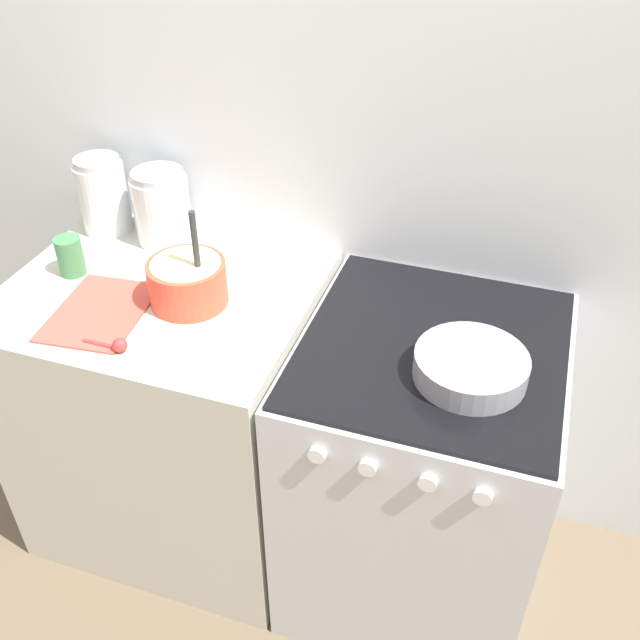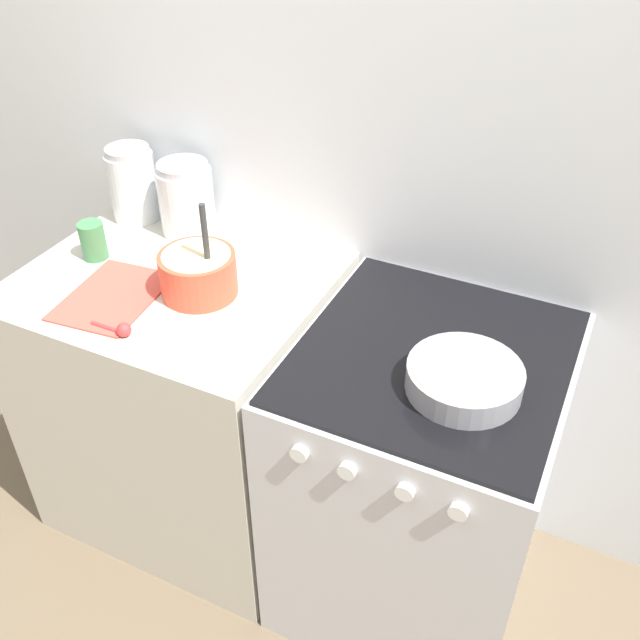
# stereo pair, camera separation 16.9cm
# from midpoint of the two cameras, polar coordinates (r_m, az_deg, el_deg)

# --- Properties ---
(ground_plane) EXTENTS (12.00, 12.00, 0.00)m
(ground_plane) POSITION_cam_midpoint_polar(r_m,az_deg,el_deg) (2.25, -6.65, -23.58)
(ground_plane) COLOR brown
(wall_back) EXTENTS (4.62, 0.05, 2.40)m
(wall_back) POSITION_cam_midpoint_polar(r_m,az_deg,el_deg) (1.92, -0.40, 13.96)
(wall_back) COLOR silver
(wall_back) RESTS_ON ground_plane
(countertop_cabinet) EXTENTS (0.81, 0.68, 0.88)m
(countertop_cabinet) POSITION_cam_midpoint_polar(r_m,az_deg,el_deg) (2.22, -13.49, -7.09)
(countertop_cabinet) COLOR beige
(countertop_cabinet) RESTS_ON ground_plane
(stove) EXTENTS (0.64, 0.70, 0.88)m
(stove) POSITION_cam_midpoint_polar(r_m,az_deg,el_deg) (2.01, 5.49, -11.95)
(stove) COLOR silver
(stove) RESTS_ON ground_plane
(mixing_bowl) EXTENTS (0.20, 0.20, 0.27)m
(mixing_bowl) POSITION_cam_midpoint_polar(r_m,az_deg,el_deg) (1.85, -13.15, 3.05)
(mixing_bowl) COLOR #D84C33
(mixing_bowl) RESTS_ON countertop_cabinet
(baking_pan) EXTENTS (0.26, 0.26, 0.06)m
(baking_pan) POSITION_cam_midpoint_polar(r_m,az_deg,el_deg) (1.60, 9.05, -3.75)
(baking_pan) COLOR gray
(baking_pan) RESTS_ON stove
(storage_jar_left) EXTENTS (0.14, 0.14, 0.23)m
(storage_jar_left) POSITION_cam_midpoint_polar(r_m,az_deg,el_deg) (2.23, -19.02, 9.01)
(storage_jar_left) COLOR silver
(storage_jar_left) RESTS_ON countertop_cabinet
(storage_jar_middle) EXTENTS (0.16, 0.16, 0.21)m
(storage_jar_middle) POSITION_cam_midpoint_polar(r_m,az_deg,el_deg) (2.13, -14.76, 8.34)
(storage_jar_middle) COLOR silver
(storage_jar_middle) RESTS_ON countertop_cabinet
(tin_can) EXTENTS (0.07, 0.07, 0.11)m
(tin_can) POSITION_cam_midpoint_polar(r_m,az_deg,el_deg) (2.06, -21.61, 4.70)
(tin_can) COLOR #3F7F4C
(tin_can) RESTS_ON countertop_cabinet
(recipe_page) EXTENTS (0.25, 0.32, 0.01)m
(recipe_page) POSITION_cam_midpoint_polar(r_m,az_deg,el_deg) (1.91, -19.65, 0.53)
(recipe_page) COLOR #CC4C3F
(recipe_page) RESTS_ON countertop_cabinet
(measuring_spoon) EXTENTS (0.12, 0.04, 0.04)m
(measuring_spoon) POSITION_cam_midpoint_polar(r_m,az_deg,el_deg) (1.76, -18.72, -2.01)
(measuring_spoon) COLOR red
(measuring_spoon) RESTS_ON countertop_cabinet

